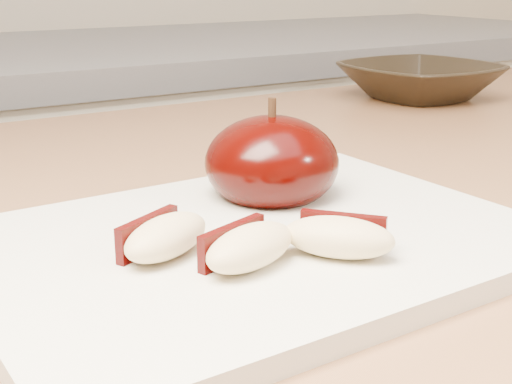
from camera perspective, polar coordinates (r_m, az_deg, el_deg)
back_cabinet at (r=1.33m, az=-18.19°, el=-9.72°), size 2.40×0.62×0.94m
cutting_board at (r=0.42m, az=-0.00°, el=-4.13°), size 0.33×0.24×0.01m
apple_half at (r=0.48m, az=1.27°, el=2.36°), size 0.10×0.10×0.08m
apple_wedge_a at (r=0.38m, az=-7.35°, el=-3.54°), size 0.07×0.05×0.02m
apple_wedge_b at (r=0.37m, az=-0.62°, el=-4.37°), size 0.07×0.05×0.02m
apple_wedge_c at (r=0.38m, az=6.67°, el=-3.55°), size 0.06×0.06×0.02m
bowl at (r=0.94m, az=12.95°, el=8.65°), size 0.19×0.19×0.05m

